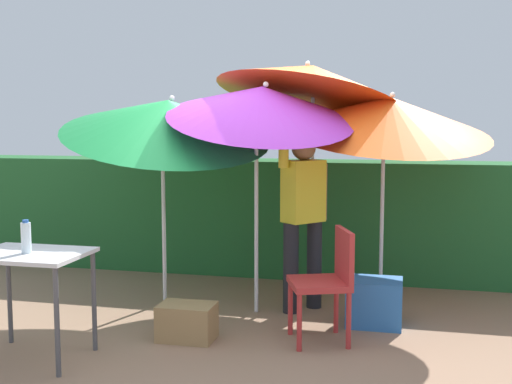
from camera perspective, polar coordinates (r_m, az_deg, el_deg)
ground_plane at (r=5.55m, az=-0.72°, el=-11.69°), size 24.00×24.00×0.00m
hedge_row at (r=7.19m, az=2.88°, el=-2.27°), size 8.00×0.70×1.29m
umbrella_rainbow at (r=5.60m, az=0.46°, el=8.05°), size 1.75×1.69×2.35m
umbrella_orange at (r=6.04m, az=11.87°, el=6.85°), size 1.97×1.95×2.23m
umbrella_yellow at (r=5.95m, az=-8.05°, el=6.63°), size 2.05×1.98×2.30m
umbrella_navy at (r=6.37m, az=4.94°, el=9.95°), size 1.92×1.87×2.58m
person_vendor at (r=5.72m, az=4.29°, el=-1.56°), size 0.43×0.48×1.88m
chair_plastic at (r=4.99m, az=6.53°, el=-7.70°), size 0.57×0.57×0.89m
cooler_box at (r=5.52m, az=10.66°, el=-9.78°), size 0.46×0.37×0.39m
crate_cardboard at (r=5.12m, az=-6.27°, el=-11.61°), size 0.44×0.29×0.29m
folding_table at (r=4.84m, az=-19.79°, el=-6.30°), size 0.80×0.60×0.79m
bottle_water at (r=4.77m, az=-20.09°, el=-3.88°), size 0.07×0.07×0.24m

